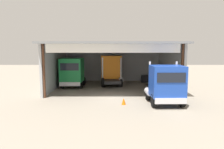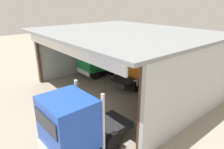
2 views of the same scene
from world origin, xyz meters
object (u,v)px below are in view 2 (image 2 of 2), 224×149
(truck_green_center_right_bay, at_px, (95,58))
(oil_drum, at_px, (202,88))
(truck_orange_center_left_bay, at_px, (138,64))
(traffic_cone, at_px, (49,120))
(tool_cart, at_px, (194,88))
(truck_blue_left_bay, at_px, (74,125))

(truck_green_center_right_bay, height_order, oil_drum, truck_green_center_right_bay)
(truck_orange_center_left_bay, bearing_deg, truck_green_center_right_bay, -164.48)
(truck_green_center_right_bay, xyz_separation_m, traffic_cone, (5.69, -7.75, -1.57))
(truck_orange_center_left_bay, relative_size, traffic_cone, 8.18)
(tool_cart, relative_size, traffic_cone, 1.79)
(truck_green_center_right_bay, distance_m, traffic_cone, 9.74)
(truck_green_center_right_bay, xyz_separation_m, truck_orange_center_left_bay, (4.62, 1.66, 0.12))
(truck_green_center_right_bay, relative_size, traffic_cone, 8.40)
(truck_green_center_right_bay, bearing_deg, tool_cart, -155.70)
(truck_orange_center_left_bay, relative_size, oil_drum, 5.22)
(tool_cart, bearing_deg, traffic_cone, -107.10)
(truck_green_center_right_bay, xyz_separation_m, oil_drum, (9.64, 4.34, -1.41))
(truck_orange_center_left_bay, distance_m, oil_drum, 5.89)
(oil_drum, bearing_deg, truck_orange_center_left_bay, -151.86)
(truck_orange_center_left_bay, height_order, tool_cart, truck_orange_center_left_bay)
(truck_blue_left_bay, height_order, traffic_cone, truck_blue_left_bay)
(tool_cart, xyz_separation_m, traffic_cone, (-3.55, -11.54, -0.22))
(truck_green_center_right_bay, height_order, tool_cart, truck_green_center_right_bay)
(truck_green_center_right_bay, bearing_deg, oil_drum, -153.75)
(truck_blue_left_bay, height_order, tool_cart, truck_blue_left_bay)
(truck_blue_left_bay, relative_size, oil_drum, 5.62)
(oil_drum, bearing_deg, traffic_cone, -108.10)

